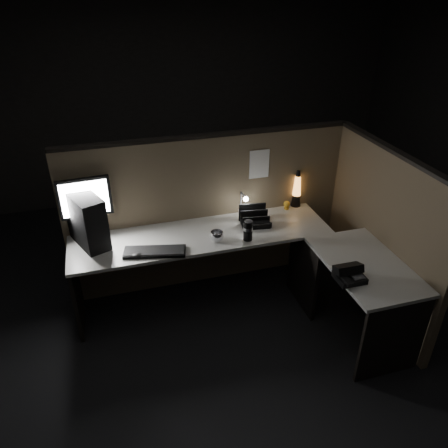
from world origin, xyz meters
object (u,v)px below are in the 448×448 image
object	(u,v)px
pc_tower	(87,220)
desk_phone	(349,274)
monitor	(86,203)
keyboard	(155,252)
lava_lamp	(297,191)

from	to	relation	value
pc_tower	desk_phone	world-z (taller)	pc_tower
monitor	keyboard	distance (m)	0.72
monitor	lava_lamp	xyz separation A→B (m)	(1.97, 0.05, -0.18)
monitor	desk_phone	world-z (taller)	monitor
keyboard	desk_phone	bearing A→B (deg)	-16.15
pc_tower	lava_lamp	distance (m)	1.98
pc_tower	desk_phone	xyz separation A→B (m)	(1.86, -1.07, -0.18)
monitor	desk_phone	size ratio (longest dim) A/B	2.51
keyboard	pc_tower	bearing A→B (deg)	161.94
keyboard	lava_lamp	distance (m)	1.55
pc_tower	desk_phone	size ratio (longest dim) A/B	2.04
keyboard	lava_lamp	xyz separation A→B (m)	(1.47, 0.46, 0.14)
lava_lamp	desk_phone	world-z (taller)	lava_lamp
lava_lamp	keyboard	bearing A→B (deg)	-162.50
monitor	desk_phone	bearing A→B (deg)	-36.08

